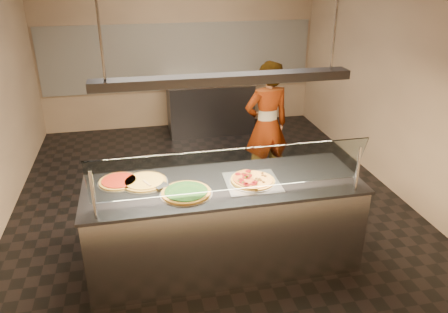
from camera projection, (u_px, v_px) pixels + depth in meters
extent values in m
cube|color=black|center=(210.00, 200.00, 5.81)|extent=(5.00, 6.00, 0.02)
cube|color=tan|center=(179.00, 46.00, 7.88)|extent=(5.00, 0.02, 3.00)
cube|color=tan|center=(301.00, 226.00, 2.50)|extent=(5.00, 0.02, 3.00)
cube|color=tan|center=(398.00, 78.00, 5.67)|extent=(0.02, 6.00, 3.00)
cube|color=silver|center=(179.00, 57.00, 7.93)|extent=(4.90, 0.02, 1.20)
cube|color=#B7B7BC|center=(224.00, 225.00, 4.42)|extent=(2.65, 0.90, 0.90)
cube|color=#35353A|center=(224.00, 184.00, 4.23)|extent=(2.69, 0.94, 0.03)
cylinder|color=#B7B7BC|center=(93.00, 195.00, 3.55)|extent=(0.03, 0.03, 0.44)
cylinder|color=#B7B7BC|center=(358.00, 169.00, 4.00)|extent=(0.03, 0.03, 0.44)
cube|color=white|center=(232.00, 170.00, 3.79)|extent=(2.45, 0.18, 0.47)
cube|color=silver|center=(252.00, 182.00, 4.23)|extent=(0.53, 0.53, 0.01)
cylinder|color=silver|center=(252.00, 181.00, 4.23)|extent=(0.45, 0.45, 0.01)
cylinder|color=#530809|center=(248.00, 171.00, 4.33)|extent=(0.06, 0.06, 0.01)
cylinder|color=#530809|center=(249.00, 175.00, 4.25)|extent=(0.06, 0.06, 0.01)
cylinder|color=#530809|center=(244.00, 174.00, 4.27)|extent=(0.06, 0.06, 0.01)
cylinder|color=#530809|center=(238.00, 173.00, 4.28)|extent=(0.06, 0.06, 0.01)
cylinder|color=#530809|center=(245.00, 177.00, 4.21)|extent=(0.06, 0.06, 0.01)
cylinder|color=#530809|center=(248.00, 177.00, 4.20)|extent=(0.06, 0.06, 0.01)
cylinder|color=#530809|center=(241.00, 179.00, 4.16)|extent=(0.06, 0.06, 0.01)
cylinder|color=#530809|center=(242.00, 182.00, 4.12)|extent=(0.06, 0.06, 0.01)
cylinder|color=#530809|center=(245.00, 183.00, 4.09)|extent=(0.06, 0.06, 0.01)
cylinder|color=#530809|center=(247.00, 184.00, 4.07)|extent=(0.06, 0.06, 0.01)
cylinder|color=#530809|center=(253.00, 184.00, 4.08)|extent=(0.06, 0.06, 0.01)
cylinder|color=#530809|center=(255.00, 182.00, 4.12)|extent=(0.06, 0.06, 0.01)
cube|color=#19590F|center=(249.00, 173.00, 4.27)|extent=(0.02, 0.02, 0.01)
cube|color=#19590F|center=(244.00, 173.00, 4.28)|extent=(0.02, 0.02, 0.01)
cube|color=#19590F|center=(248.00, 176.00, 4.23)|extent=(0.02, 0.02, 0.01)
cube|color=#19590F|center=(245.00, 177.00, 4.20)|extent=(0.02, 0.02, 0.01)
cube|color=#19590F|center=(238.00, 180.00, 4.14)|extent=(0.02, 0.02, 0.01)
cube|color=#19590F|center=(243.00, 182.00, 4.11)|extent=(0.02, 0.02, 0.01)
sphere|color=#513014|center=(254.00, 180.00, 4.19)|extent=(0.03, 0.03, 0.03)
sphere|color=#513014|center=(257.00, 181.00, 4.18)|extent=(0.03, 0.03, 0.03)
sphere|color=#513014|center=(263.00, 182.00, 4.16)|extent=(0.03, 0.03, 0.03)
sphere|color=#513014|center=(261.00, 180.00, 4.19)|extent=(0.03, 0.03, 0.03)
sphere|color=#513014|center=(259.00, 179.00, 4.21)|extent=(0.03, 0.03, 0.03)
sphere|color=#513014|center=(256.00, 178.00, 4.22)|extent=(0.03, 0.03, 0.03)
sphere|color=#513014|center=(265.00, 176.00, 4.27)|extent=(0.03, 0.03, 0.03)
sphere|color=#513014|center=(262.00, 175.00, 4.29)|extent=(0.03, 0.03, 0.03)
sphere|color=#513014|center=(262.00, 173.00, 4.33)|extent=(0.03, 0.03, 0.03)
cylinder|color=silver|center=(186.00, 194.00, 4.02)|extent=(0.49, 0.49, 0.01)
cylinder|color=olive|center=(186.00, 192.00, 4.01)|extent=(0.46, 0.46, 0.02)
cylinder|color=#123712|center=(186.00, 191.00, 4.01)|extent=(0.40, 0.40, 0.01)
cylinder|color=silver|center=(144.00, 182.00, 4.22)|extent=(0.46, 0.46, 0.01)
cylinder|color=olive|center=(144.00, 181.00, 4.22)|extent=(0.43, 0.43, 0.02)
cylinder|color=gold|center=(144.00, 180.00, 4.21)|extent=(0.37, 0.37, 0.01)
cylinder|color=silver|center=(119.00, 182.00, 4.23)|extent=(0.41, 0.41, 0.01)
cylinder|color=olive|center=(119.00, 181.00, 4.23)|extent=(0.38, 0.38, 0.02)
cylinder|color=maroon|center=(119.00, 180.00, 4.22)|extent=(0.33, 0.33, 0.01)
cube|color=#B7B7BC|center=(161.00, 185.00, 4.12)|extent=(0.16, 0.16, 0.00)
cylinder|color=tan|center=(147.00, 183.00, 4.15)|extent=(0.08, 0.14, 0.02)
cube|color=#35353A|center=(210.00, 107.00, 7.99)|extent=(1.51, 0.70, 0.90)
cube|color=#B7B7BC|center=(210.00, 82.00, 7.80)|extent=(1.55, 0.74, 0.03)
imported|color=#3F3D48|center=(267.00, 126.00, 5.85)|extent=(0.70, 0.51, 1.75)
cube|color=#35353A|center=(224.00, 79.00, 3.80)|extent=(2.30, 0.18, 0.08)
cylinder|color=#B7B7BC|center=(98.00, 17.00, 3.39)|extent=(0.02, 0.02, 1.01)
cylinder|color=#B7B7BC|center=(337.00, 11.00, 3.77)|extent=(0.02, 0.02, 1.01)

